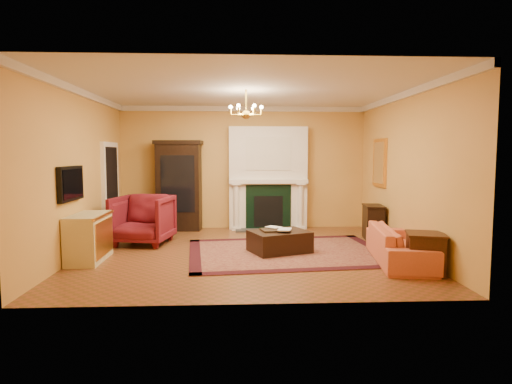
{
  "coord_description": "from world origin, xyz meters",
  "views": [
    {
      "loc": [
        -0.2,
        -7.86,
        1.84
      ],
      "look_at": [
        0.2,
        0.3,
        1.11
      ],
      "focal_mm": 30.0,
      "sensor_mm": 36.0,
      "label": 1
    }
  ],
  "objects": [
    {
      "name": "commode",
      "position": [
        -2.73,
        -0.46,
        0.41
      ],
      "size": [
        0.53,
        1.09,
        0.81
      ],
      "primitive_type": "cube",
      "rotation": [
        0.0,
        0.0,
        0.01
      ],
      "color": "beige",
      "rests_on": "floor"
    },
    {
      "name": "ottoman_tray",
      "position": [
        0.53,
        0.04,
        0.42
      ],
      "size": [
        0.56,
        0.47,
        0.03
      ],
      "primitive_type": "cube",
      "rotation": [
        0.0,
        0.0,
        0.2
      ],
      "color": "black",
      "rests_on": "leather_ottoman"
    },
    {
      "name": "wall_front",
      "position": [
        0.0,
        -2.76,
        1.5
      ],
      "size": [
        6.0,
        0.02,
        3.0
      ],
      "primitive_type": "cube",
      "color": "gold",
      "rests_on": "floor"
    },
    {
      "name": "gilt_mirror",
      "position": [
        2.97,
        1.4,
        1.65
      ],
      "size": [
        0.06,
        0.76,
        1.05
      ],
      "color": "gold",
      "rests_on": "wall_right"
    },
    {
      "name": "tv_panel",
      "position": [
        -2.95,
        -0.6,
        1.35
      ],
      "size": [
        0.09,
        0.95,
        0.58
      ],
      "color": "black",
      "rests_on": "wall_left"
    },
    {
      "name": "book_a",
      "position": [
        0.46,
        0.08,
        0.57
      ],
      "size": [
        0.16,
        0.17,
        0.27
      ],
      "primitive_type": "imported",
      "rotation": [
        0.0,
        0.0,
        0.83
      ],
      "color": "gray",
      "rests_on": "ottoman_tray"
    },
    {
      "name": "book_b",
      "position": [
        0.59,
        -0.06,
        0.6
      ],
      "size": [
        0.23,
        0.08,
        0.32
      ],
      "primitive_type": "imported",
      "rotation": [
        0.0,
        0.0,
        -0.25
      ],
      "color": "gray",
      "rests_on": "ottoman_tray"
    },
    {
      "name": "topiary_left",
      "position": [
        -0.1,
        2.53,
        1.46
      ],
      "size": [
        0.15,
        0.15,
        0.41
      ],
      "color": "gray",
      "rests_on": "fireplace"
    },
    {
      "name": "topiary_right",
      "position": [
        1.24,
        2.53,
        1.44
      ],
      "size": [
        0.14,
        0.14,
        0.38
      ],
      "color": "gray",
      "rests_on": "fireplace"
    },
    {
      "name": "coral_sofa",
      "position": [
        2.59,
        -0.81,
        0.4
      ],
      "size": [
        0.89,
        2.12,
        0.8
      ],
      "primitive_type": "imported",
      "rotation": [
        0.0,
        0.0,
        1.42
      ],
      "color": "#CF5B41",
      "rests_on": "floor"
    },
    {
      "name": "crown_molding",
      "position": [
        0.0,
        0.96,
        2.94
      ],
      "size": [
        6.0,
        5.5,
        0.12
      ],
      "color": "silver",
      "rests_on": "ceiling"
    },
    {
      "name": "china_cabinet",
      "position": [
        -1.56,
        2.49,
        1.03
      ],
      "size": [
        1.06,
        0.54,
        2.07
      ],
      "primitive_type": "cube",
      "rotation": [
        0.0,
        0.0,
        -0.07
      ],
      "color": "black",
      "rests_on": "floor"
    },
    {
      "name": "console_table",
      "position": [
        2.78,
        1.16,
        0.36
      ],
      "size": [
        0.44,
        0.68,
        0.71
      ],
      "primitive_type": "cube",
      "rotation": [
        0.0,
        0.0,
        -0.12
      ],
      "color": "black",
      "rests_on": "floor"
    },
    {
      "name": "wall_left",
      "position": [
        -3.01,
        0.0,
        1.5
      ],
      "size": [
        0.02,
        5.5,
        3.0
      ],
      "primitive_type": "cube",
      "color": "gold",
      "rests_on": "floor"
    },
    {
      "name": "fireplace",
      "position": [
        0.6,
        2.57,
        1.19
      ],
      "size": [
        1.9,
        0.7,
        2.5
      ],
      "color": "white",
      "rests_on": "wall_back"
    },
    {
      "name": "pedestal_table",
      "position": [
        -2.28,
        1.4,
        0.37
      ],
      "size": [
        0.35,
        0.35,
        0.63
      ],
      "color": "black",
      "rests_on": "floor"
    },
    {
      "name": "leather_ottoman",
      "position": [
        0.62,
        -0.0,
        0.21
      ],
      "size": [
        1.24,
        1.08,
        0.39
      ],
      "primitive_type": "cube",
      "rotation": [
        0.0,
        0.0,
        0.37
      ],
      "color": "black",
      "rests_on": "oriental_rug"
    },
    {
      "name": "oriental_rug",
      "position": [
        0.78,
        -0.0,
        0.01
      ],
      "size": [
        3.9,
        3.08,
        0.01
      ],
      "primitive_type": "cube",
      "rotation": [
        0.0,
        0.0,
        0.1
      ],
      "color": "#480F14",
      "rests_on": "floor"
    },
    {
      "name": "floor",
      "position": [
        0.0,
        0.0,
        -0.01
      ],
      "size": [
        6.0,
        5.5,
        0.02
      ],
      "primitive_type": "cube",
      "color": "brown",
      "rests_on": "ground"
    },
    {
      "name": "doorway",
      "position": [
        -2.95,
        1.7,
        1.05
      ],
      "size": [
        0.08,
        1.05,
        2.1
      ],
      "color": "white",
      "rests_on": "wall_left"
    },
    {
      "name": "wall_right",
      "position": [
        3.01,
        0.0,
        1.5
      ],
      "size": [
        0.02,
        5.5,
        3.0
      ],
      "primitive_type": "cube",
      "color": "gold",
      "rests_on": "floor"
    },
    {
      "name": "wingback_armchair",
      "position": [
        -2.09,
        0.89,
        0.55
      ],
      "size": [
        1.24,
        1.18,
        1.1
      ],
      "primitive_type": "imported",
      "rotation": [
        0.0,
        0.0,
        -0.18
      ],
      "color": "maroon",
      "rests_on": "floor"
    },
    {
      "name": "end_table",
      "position": [
        2.72,
        -1.52,
        0.3
      ],
      "size": [
        0.64,
        0.64,
        0.6
      ],
      "primitive_type": "cube",
      "rotation": [
        0.0,
        0.0,
        -0.28
      ],
      "color": "#3A1A10",
      "rests_on": "floor"
    },
    {
      "name": "wall_back",
      "position": [
        0.0,
        2.76,
        1.5
      ],
      "size": [
        6.0,
        0.02,
        3.0
      ],
      "primitive_type": "cube",
      "color": "gold",
      "rests_on": "floor"
    },
    {
      "name": "ceiling",
      "position": [
        0.0,
        0.0,
        3.01
      ],
      "size": [
        6.0,
        5.5,
        0.02
      ],
      "primitive_type": "cube",
      "color": "silver",
      "rests_on": "wall_back"
    },
    {
      "name": "chandelier",
      "position": [
        -0.0,
        0.0,
        2.61
      ],
      "size": [
        0.63,
        0.55,
        0.53
      ],
      "color": "gold",
      "rests_on": "ceiling"
    }
  ]
}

